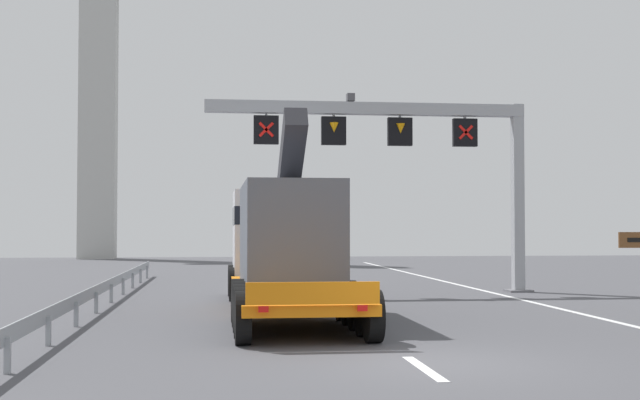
# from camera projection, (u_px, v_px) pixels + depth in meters

# --- Properties ---
(ground) EXTENTS (112.00, 112.00, 0.00)m
(ground) POSITION_uv_depth(u_px,v_px,m) (433.00, 362.00, 15.02)
(ground) COLOR #4C4C51
(lane_markings) EXTENTS (0.20, 61.44, 0.01)m
(lane_markings) POSITION_uv_depth(u_px,v_px,m) (297.00, 281.00, 38.23)
(lane_markings) COLOR silver
(lane_markings) RESTS_ON ground
(edge_line_right) EXTENTS (0.20, 63.00, 0.01)m
(edge_line_right) POSITION_uv_depth(u_px,v_px,m) (527.00, 301.00, 27.65)
(edge_line_right) COLOR silver
(edge_line_right) RESTS_ON ground
(overhead_lane_gantry) EXTENTS (12.14, 0.90, 7.34)m
(overhead_lane_gantry) POSITION_uv_depth(u_px,v_px,m) (407.00, 139.00, 31.41)
(overhead_lane_gantry) COLOR #9EA0A5
(overhead_lane_gantry) RESTS_ON ground
(heavy_haul_truck_orange) EXTENTS (3.06, 14.08, 5.30)m
(heavy_haul_truck_orange) POSITION_uv_depth(u_px,v_px,m) (281.00, 242.00, 24.82)
(heavy_haul_truck_orange) COLOR orange
(heavy_haul_truck_orange) RESTS_ON ground
(guardrail_left) EXTENTS (0.13, 29.90, 0.76)m
(guardrail_left) POSITION_uv_depth(u_px,v_px,m) (110.00, 285.00, 27.04)
(guardrail_left) COLOR #999EA3
(guardrail_left) RESTS_ON ground
(bridge_pylon_distant) EXTENTS (9.00, 2.00, 35.28)m
(bridge_pylon_distant) POSITION_uv_depth(u_px,v_px,m) (99.00, 30.00, 66.67)
(bridge_pylon_distant) COLOR #B7B7B2
(bridge_pylon_distant) RESTS_ON ground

